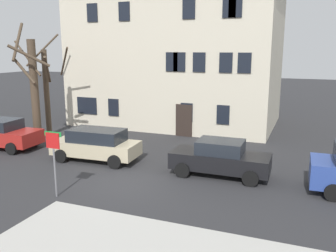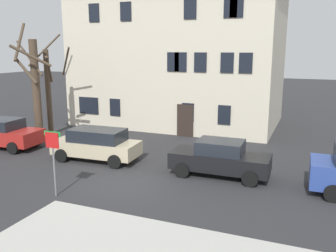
{
  "view_description": "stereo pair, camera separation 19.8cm",
  "coord_description": "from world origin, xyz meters",
  "px_view_note": "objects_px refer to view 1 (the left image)",
  "views": [
    {
      "loc": [
        7.11,
        -13.02,
        5.65
      ],
      "look_at": [
        1.08,
        2.28,
        2.11
      ],
      "focal_mm": 38.73,
      "sensor_mm": 36.0,
      "label": 1
    },
    {
      "loc": [
        7.29,
        -12.95,
        5.65
      ],
      "look_at": [
        1.08,
        2.28,
        2.11
      ],
      "focal_mm": 38.73,
      "sensor_mm": 36.0,
      "label": 2
    }
  ],
  "objects_px": {
    "tree_bare_near": "(46,87)",
    "car_beige_wagon": "(96,144)",
    "tree_bare_mid": "(34,86)",
    "car_black_sedan": "(220,158)",
    "street_sign_pole": "(54,151)",
    "bicycle_leaning": "(77,140)",
    "car_red_sedan": "(0,133)",
    "building_main": "(179,44)"
  },
  "relations": [
    {
      "from": "car_red_sedan",
      "to": "car_black_sedan",
      "type": "bearing_deg",
      "value": 0.26
    },
    {
      "from": "tree_bare_mid",
      "to": "car_beige_wagon",
      "type": "bearing_deg",
      "value": -22.0
    },
    {
      "from": "car_beige_wagon",
      "to": "street_sign_pole",
      "type": "distance_m",
      "value": 4.79
    },
    {
      "from": "tree_bare_near",
      "to": "tree_bare_mid",
      "type": "height_order",
      "value": "tree_bare_mid"
    },
    {
      "from": "building_main",
      "to": "tree_bare_near",
      "type": "distance_m",
      "value": 10.2
    },
    {
      "from": "building_main",
      "to": "tree_bare_mid",
      "type": "height_order",
      "value": "building_main"
    },
    {
      "from": "tree_bare_mid",
      "to": "car_black_sedan",
      "type": "xyz_separation_m",
      "value": [
        12.24,
        -2.24,
        -2.59
      ]
    },
    {
      "from": "building_main",
      "to": "bicycle_leaning",
      "type": "bearing_deg",
      "value": -108.75
    },
    {
      "from": "tree_bare_near",
      "to": "tree_bare_mid",
      "type": "relative_size",
      "value": 0.92
    },
    {
      "from": "tree_bare_mid",
      "to": "car_beige_wagon",
      "type": "xyz_separation_m",
      "value": [
        5.83,
        -2.35,
        -2.54
      ]
    },
    {
      "from": "street_sign_pole",
      "to": "tree_bare_near",
      "type": "bearing_deg",
      "value": 130.61
    },
    {
      "from": "tree_bare_near",
      "to": "car_red_sedan",
      "type": "distance_m",
      "value": 4.33
    },
    {
      "from": "tree_bare_near",
      "to": "street_sign_pole",
      "type": "distance_m",
      "value": 10.94
    },
    {
      "from": "tree_bare_near",
      "to": "car_beige_wagon",
      "type": "height_order",
      "value": "tree_bare_near"
    },
    {
      "from": "tree_bare_near",
      "to": "tree_bare_mid",
      "type": "distance_m",
      "value": 1.34
    },
    {
      "from": "building_main",
      "to": "tree_bare_near",
      "type": "bearing_deg",
      "value": -130.66
    },
    {
      "from": "car_red_sedan",
      "to": "street_sign_pole",
      "type": "distance_m",
      "value": 8.91
    },
    {
      "from": "building_main",
      "to": "tree_bare_mid",
      "type": "distance_m",
      "value": 11.05
    },
    {
      "from": "car_black_sedan",
      "to": "bicycle_leaning",
      "type": "relative_size",
      "value": 2.53
    },
    {
      "from": "tree_bare_near",
      "to": "car_black_sedan",
      "type": "height_order",
      "value": "tree_bare_near"
    },
    {
      "from": "car_red_sedan",
      "to": "car_beige_wagon",
      "type": "relative_size",
      "value": 1.06
    },
    {
      "from": "car_red_sedan",
      "to": "bicycle_leaning",
      "type": "distance_m",
      "value": 4.32
    },
    {
      "from": "tree_bare_mid",
      "to": "street_sign_pole",
      "type": "xyz_separation_m",
      "value": [
        6.91,
        -6.92,
        -1.58
      ]
    },
    {
      "from": "street_sign_pole",
      "to": "bicycle_leaning",
      "type": "relative_size",
      "value": 1.49
    },
    {
      "from": "tree_bare_near",
      "to": "car_black_sedan",
      "type": "relative_size",
      "value": 1.5
    },
    {
      "from": "building_main",
      "to": "car_black_sedan",
      "type": "xyz_separation_m",
      "value": [
        6.0,
        -11.0,
        -5.12
      ]
    },
    {
      "from": "tree_bare_near",
      "to": "street_sign_pole",
      "type": "xyz_separation_m",
      "value": [
        7.06,
        -8.24,
        -1.35
      ]
    },
    {
      "from": "tree_bare_near",
      "to": "car_beige_wagon",
      "type": "xyz_separation_m",
      "value": [
        5.98,
        -3.67,
        -2.32
      ]
    },
    {
      "from": "tree_bare_mid",
      "to": "car_red_sedan",
      "type": "bearing_deg",
      "value": -105.68
    },
    {
      "from": "tree_bare_mid",
      "to": "car_beige_wagon",
      "type": "relative_size",
      "value": 1.6
    },
    {
      "from": "building_main",
      "to": "car_black_sedan",
      "type": "relative_size",
      "value": 3.41
    },
    {
      "from": "car_red_sedan",
      "to": "building_main",
      "type": "bearing_deg",
      "value": 58.1
    },
    {
      "from": "car_black_sedan",
      "to": "street_sign_pole",
      "type": "relative_size",
      "value": 1.7
    },
    {
      "from": "street_sign_pole",
      "to": "car_black_sedan",
      "type": "bearing_deg",
      "value": 41.28
    },
    {
      "from": "car_beige_wagon",
      "to": "bicycle_leaning",
      "type": "xyz_separation_m",
      "value": [
        -2.67,
        2.04,
        -0.49
      ]
    },
    {
      "from": "street_sign_pole",
      "to": "bicycle_leaning",
      "type": "distance_m",
      "value": 7.74
    },
    {
      "from": "car_black_sedan",
      "to": "tree_bare_mid",
      "type": "bearing_deg",
      "value": 169.65
    },
    {
      "from": "building_main",
      "to": "car_beige_wagon",
      "type": "xyz_separation_m",
      "value": [
        -0.41,
        -11.12,
        -5.07
      ]
    },
    {
      "from": "tree_bare_mid",
      "to": "tree_bare_near",
      "type": "bearing_deg",
      "value": 96.84
    },
    {
      "from": "bicycle_leaning",
      "to": "car_beige_wagon",
      "type": "bearing_deg",
      "value": -37.46
    },
    {
      "from": "street_sign_pole",
      "to": "bicycle_leaning",
      "type": "xyz_separation_m",
      "value": [
        -3.75,
        6.61,
        -1.45
      ]
    },
    {
      "from": "bicycle_leaning",
      "to": "tree_bare_mid",
      "type": "bearing_deg",
      "value": 174.37
    }
  ]
}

